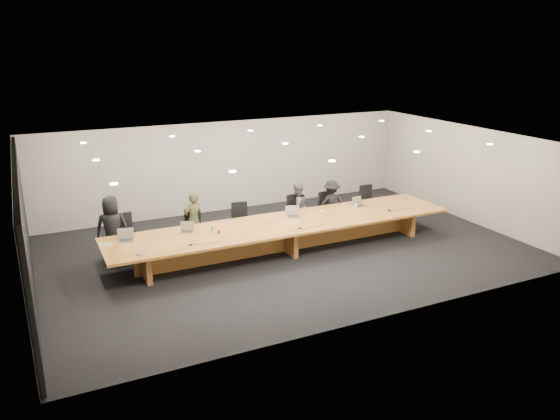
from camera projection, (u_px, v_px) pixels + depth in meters
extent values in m
plane|color=black|center=(285.00, 250.00, 14.00)|extent=(12.00, 12.00, 0.00)
cube|color=beige|center=(229.00, 166.00, 17.03)|extent=(12.00, 0.02, 2.80)
cube|color=black|center=(25.00, 234.00, 11.15)|extent=(0.08, 7.84, 2.74)
cube|color=brown|center=(285.00, 224.00, 13.79)|extent=(9.00, 1.80, 0.06)
cube|color=brown|center=(285.00, 238.00, 13.90)|extent=(7.65, 0.15, 0.69)
cube|color=brown|center=(143.00, 261.00, 12.42)|extent=(0.12, 1.26, 0.69)
cube|color=brown|center=(285.00, 238.00, 13.90)|extent=(0.12, 1.26, 0.69)
cube|color=brown|center=(400.00, 219.00, 15.38)|extent=(0.12, 1.26, 0.69)
imported|color=black|center=(112.00, 228.00, 13.20)|extent=(0.90, 0.71, 1.61)
imported|color=#35351D|center=(194.00, 220.00, 14.05)|extent=(0.61, 0.49, 1.46)
imported|color=#515153|center=(297.00, 207.00, 15.29)|extent=(0.80, 0.71, 1.37)
imported|color=black|center=(331.00, 203.00, 15.65)|extent=(0.93, 0.61, 1.36)
cylinder|color=silver|center=(213.00, 228.00, 13.05)|extent=(0.08, 0.08, 0.21)
cylinder|color=brown|center=(219.00, 232.00, 12.99)|extent=(0.08, 0.08, 0.09)
cone|color=white|center=(322.00, 212.00, 14.50)|extent=(0.09, 0.09, 0.09)
cone|color=silver|center=(356.00, 206.00, 15.02)|extent=(0.11, 0.11, 0.10)
cube|color=white|center=(105.00, 244.00, 12.32)|extent=(0.28, 0.24, 0.02)
cube|color=#5CB22F|center=(106.00, 243.00, 12.32)|extent=(0.19, 0.13, 0.03)
cube|color=#A4A5A9|center=(141.00, 254.00, 11.72)|extent=(0.21, 0.19, 0.03)
cone|color=black|center=(191.00, 245.00, 12.26)|extent=(0.11, 0.11, 0.03)
cone|color=black|center=(300.00, 228.00, 13.35)|extent=(0.12, 0.12, 0.03)
cone|color=black|center=(389.00, 210.00, 14.73)|extent=(0.13, 0.13, 0.03)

